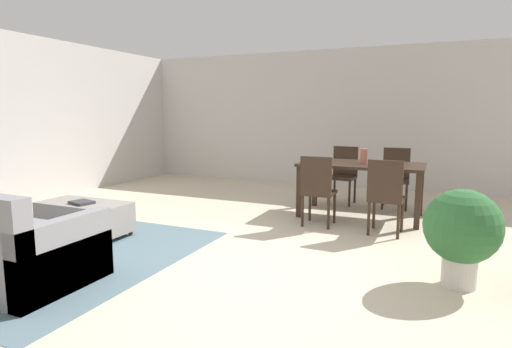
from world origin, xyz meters
The scene contains 12 objects.
ground_plane centered at (0.00, 0.00, 0.00)m, with size 10.80×10.80×0.00m, color beige.
wall_back centered at (0.00, 5.00, 1.35)m, with size 9.00×0.12×2.70m, color beige.
area_rug centered at (-2.17, -0.36, 0.00)m, with size 3.00×2.80×0.01m, color slate.
ottoman_table centered at (-2.20, 0.28, 0.23)m, with size 1.10×0.52×0.41m.
dining_table centered at (0.65, 2.58, 0.67)m, with size 1.68×0.91×0.76m.
dining_chair_near_left centered at (0.24, 1.79, 0.52)m, with size 0.40×0.40×0.92m.
dining_chair_near_right centered at (1.09, 1.73, 0.52)m, with size 0.41×0.41×0.92m.
dining_chair_far_left centered at (0.24, 3.36, 0.52)m, with size 0.42×0.42×0.92m.
dining_chair_far_right centered at (1.04, 3.40, 0.52)m, with size 0.42×0.42×0.92m.
vase_centerpiece centered at (0.68, 2.57, 0.86)m, with size 0.10×0.10×0.21m, color #B26659.
book_on_ottoman centered at (-2.15, 0.20, 0.42)m, with size 0.26×0.20×0.03m, color #333338.
potted_plant centered at (1.86, 0.44, 0.50)m, with size 0.62×0.62×0.84m.
Camera 1 is at (1.64, -3.35, 1.46)m, focal length 29.31 mm.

